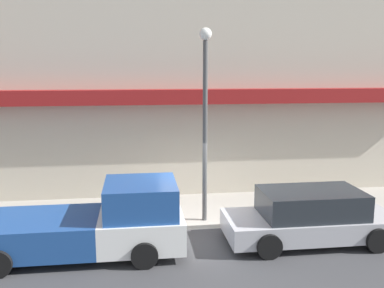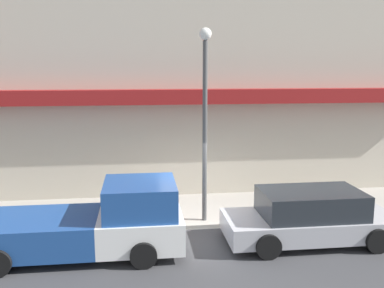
{
  "view_description": "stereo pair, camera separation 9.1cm",
  "coord_description": "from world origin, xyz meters",
  "px_view_note": "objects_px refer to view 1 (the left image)",
  "views": [
    {
      "loc": [
        -1.92,
        -11.77,
        4.68
      ],
      "look_at": [
        -0.18,
        1.25,
        2.32
      ],
      "focal_mm": 40.0,
      "sensor_mm": 36.0,
      "label": 1
    },
    {
      "loc": [
        -1.83,
        -11.79,
        4.68
      ],
      "look_at": [
        -0.18,
        1.25,
        2.32
      ],
      "focal_mm": 40.0,
      "sensor_mm": 36.0,
      "label": 2
    }
  ],
  "objects_px": {
    "pickup_truck": "(93,224)",
    "street_lamp": "(205,104)",
    "fire_hydrant": "(153,209)",
    "parked_car": "(310,217)"
  },
  "relations": [
    {
      "from": "pickup_truck",
      "to": "street_lamp",
      "type": "distance_m",
      "value": 4.57
    },
    {
      "from": "fire_hydrant",
      "to": "street_lamp",
      "type": "height_order",
      "value": "street_lamp"
    },
    {
      "from": "parked_car",
      "to": "street_lamp",
      "type": "bearing_deg",
      "value": 149.83
    },
    {
      "from": "street_lamp",
      "to": "fire_hydrant",
      "type": "bearing_deg",
      "value": 172.62
    },
    {
      "from": "fire_hydrant",
      "to": "parked_car",
      "type": "bearing_deg",
      "value": -24.09
    },
    {
      "from": "pickup_truck",
      "to": "street_lamp",
      "type": "bearing_deg",
      "value": 27.93
    },
    {
      "from": "pickup_truck",
      "to": "fire_hydrant",
      "type": "distance_m",
      "value": 2.47
    },
    {
      "from": "pickup_truck",
      "to": "fire_hydrant",
      "type": "xyz_separation_m",
      "value": [
        1.58,
        1.87,
        -0.32
      ]
    },
    {
      "from": "parked_car",
      "to": "street_lamp",
      "type": "relative_size",
      "value": 0.82
    },
    {
      "from": "fire_hydrant",
      "to": "street_lamp",
      "type": "distance_m",
      "value": 3.55
    }
  ]
}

